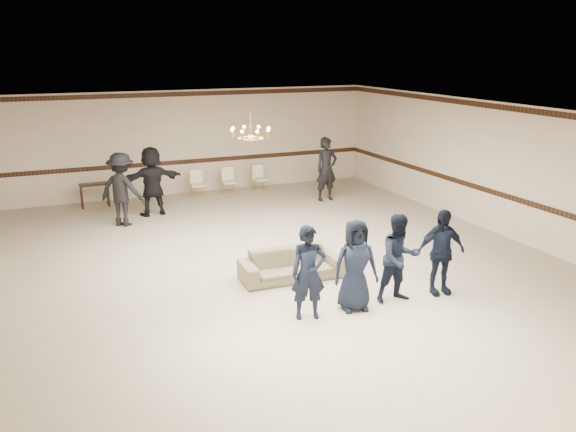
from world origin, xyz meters
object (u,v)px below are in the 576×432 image
object	(u,v)px
boy_d	(441,252)
adult_right	(327,169)
boy_a	(309,273)
banquet_chair_mid	(230,182)
chandelier	(250,123)
boy_b	(355,265)
settee	(291,264)
adult_left	(122,189)
boy_c	(399,258)
adult_mid	(152,181)
banquet_chair_right	(260,179)
banquet_chair_left	(198,184)
console_table	(95,195)

from	to	relation	value
boy_d	adult_right	xyz separation A→B (m)	(1.24, 7.18, 0.14)
boy_a	banquet_chair_mid	distance (m)	9.03
chandelier	boy_b	xyz separation A→B (m)	(0.56, -3.75, -2.06)
banquet_chair_mid	chandelier	bearing A→B (deg)	-98.95
boy_d	boy_a	bearing A→B (deg)	-171.07
settee	adult_left	bearing A→B (deg)	118.31
boy_c	boy_d	distance (m)	0.90
boy_d	banquet_chair_mid	distance (m)	8.99
boy_b	boy_d	bearing A→B (deg)	10.03
adult_left	banquet_chair_mid	size ratio (longest dim) A/B	2.20
boy_b	adult_left	xyz separation A→B (m)	(-2.96, 6.88, 0.14)
boy_a	adult_right	world-z (taller)	adult_right
boy_c	adult_mid	distance (m)	8.13
adult_left	banquet_chair_mid	distance (m)	4.09
banquet_chair_mid	adult_mid	bearing A→B (deg)	-149.89
banquet_chair_right	banquet_chair_left	bearing A→B (deg)	174.82
adult_right	banquet_chair_right	world-z (taller)	adult_right
boy_a	banquet_chair_left	xyz separation A→B (m)	(0.46, 8.90, -0.38)
chandelier	banquet_chair_left	size ratio (longest dim) A/B	1.09
adult_mid	adult_right	distance (m)	5.12
banquet_chair_right	settee	bearing A→B (deg)	-110.96
settee	console_table	distance (m)	7.92
settee	adult_mid	size ratio (longest dim) A/B	1.07
banquet_chair_left	boy_a	bearing A→B (deg)	-89.33
boy_a	console_table	bearing A→B (deg)	118.67
chandelier	settee	xyz separation A→B (m)	(0.11, -1.98, -2.58)
settee	adult_mid	bearing A→B (deg)	107.64
adult_right	boy_d	bearing A→B (deg)	-104.24
boy_a	settee	bearing A→B (deg)	88.84
boy_c	console_table	xyz separation A→B (m)	(-4.34, 9.10, -0.47)
banquet_chair_mid	boy_b	bearing A→B (deg)	-90.31
boy_c	adult_right	xyz separation A→B (m)	(2.14, 7.18, 0.14)
boy_a	banquet_chair_left	world-z (taller)	boy_a
boy_c	banquet_chair_right	world-z (taller)	boy_c
banquet_chair_mid	console_table	xyz separation A→B (m)	(-4.00, 0.20, -0.09)
console_table	settee	bearing A→B (deg)	-69.60
chandelier	settee	size ratio (longest dim) A/B	0.46
boy_a	boy_c	world-z (taller)	same
adult_left	console_table	bearing A→B (deg)	-37.87
boy_b	adult_right	xyz separation A→B (m)	(3.04, 7.18, 0.14)
boy_c	adult_left	distance (m)	7.89
boy_a	boy_c	xyz separation A→B (m)	(1.80, 0.00, 0.00)
adult_right	console_table	distance (m)	6.79
boy_d	adult_mid	bearing A→B (deg)	125.91
adult_left	chandelier	bearing A→B (deg)	167.46
banquet_chair_left	banquet_chair_right	bearing A→B (deg)	3.66
boy_d	adult_left	distance (m)	8.36
boy_d	console_table	size ratio (longest dim) A/B	1.99
boy_d	banquet_chair_left	size ratio (longest dim) A/B	1.88
settee	adult_left	world-z (taller)	adult_left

